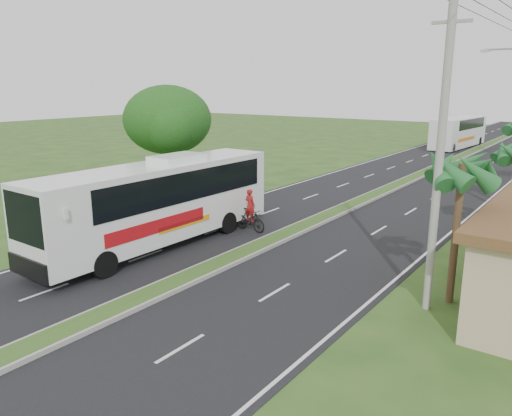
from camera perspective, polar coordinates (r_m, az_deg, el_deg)
The scene contains 11 objects.
ground at distance 20.86m, azimuth -5.94°, elevation -7.36°, with size 180.00×180.00×0.00m, color #26481A.
road_asphalt at distance 37.58m, azimuth 14.71°, elevation 1.93°, with size 14.00×160.00×0.02m, color black.
median_strip at distance 37.57m, azimuth 14.72°, elevation 2.06°, with size 1.20×160.00×0.18m.
lane_edge_left at distance 40.40m, azimuth 5.83°, elevation 3.12°, with size 0.12×160.00×0.01m, color silver.
lane_edge_right at distance 35.82m, azimuth 24.71°, elevation 0.49°, with size 0.12×160.00×0.01m, color silver.
palm_verge_a at distance 18.12m, azimuth 22.50°, elevation 3.94°, with size 2.40×2.40×5.45m.
shade_tree at distance 35.16m, azimuth -10.18°, elevation 9.63°, with size 6.30×6.00×7.54m.
utility_pole_a at distance 17.15m, azimuth 20.36°, elevation 6.78°, with size 1.60×0.28×11.00m.
coach_bus_main at distance 23.93m, azimuth -10.96°, elevation 1.11°, with size 2.98×13.21×4.25m.
coach_bus_far at distance 66.29m, azimuth 22.17°, elevation 8.19°, with size 3.61×12.54×3.60m.
motorcyclist at distance 26.19m, azimuth -0.68°, elevation -0.98°, with size 2.04×0.76×2.28m.
Camera 1 is at (13.02, -14.44, 7.57)m, focal length 35.00 mm.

